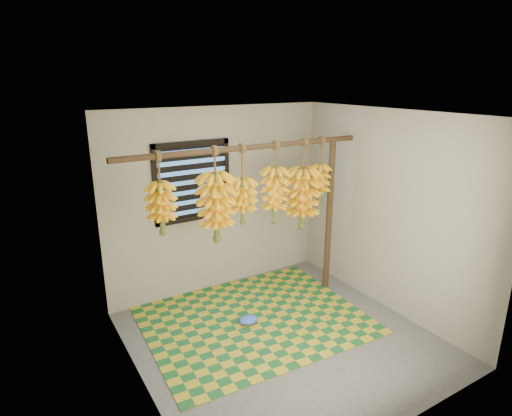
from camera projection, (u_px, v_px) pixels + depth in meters
floor at (282, 339)px, 4.66m from camera, size 3.00×3.00×0.01m
ceiling at (287, 114)px, 3.95m from camera, size 3.00×3.00×0.01m
wall_back at (218, 201)px, 5.53m from camera, size 3.00×0.01×2.40m
wall_left at (136, 269)px, 3.56m from camera, size 0.01×3.00×2.40m
wall_right at (389, 212)px, 5.05m from camera, size 0.01×3.00×2.40m
window at (193, 182)px, 5.25m from camera, size 1.00×0.04×1.00m
hanging_pole at (249, 147)px, 4.64m from camera, size 3.00×0.06×0.06m
support_post at (329, 217)px, 5.53m from camera, size 0.08×0.08×2.00m
woven_mat at (254, 319)px, 5.03m from camera, size 2.57×2.10×0.01m
plastic_bag at (248, 320)px, 4.92m from camera, size 0.23×0.17×0.09m
banana_bunch_a at (161, 208)px, 4.29m from camera, size 0.29×0.29×0.85m
banana_bunch_b at (216, 207)px, 4.62m from camera, size 0.40×0.40×1.05m
banana_bunch_c at (243, 201)px, 4.77m from camera, size 0.33×0.33×0.91m
banana_bunch_d at (275, 195)px, 4.99m from camera, size 0.31×0.31×0.97m
banana_bunch_e at (302, 198)px, 5.22m from camera, size 0.41×0.41×1.11m
banana_bunch_f at (320, 183)px, 5.30m from camera, size 0.27×0.27×0.83m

